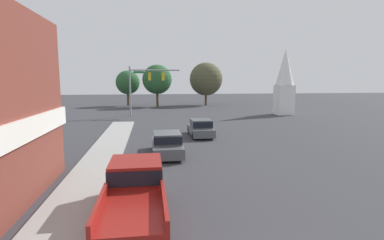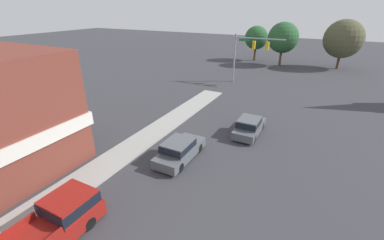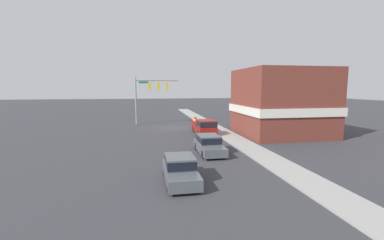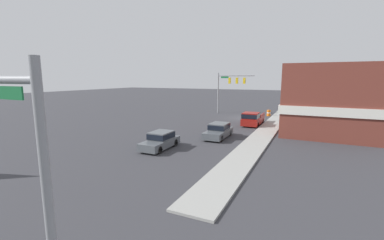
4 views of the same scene
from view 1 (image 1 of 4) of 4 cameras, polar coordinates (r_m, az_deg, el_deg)
name	(u,v)px [view 1 (image 1 of 4)]	position (r m, az deg, el deg)	size (l,w,h in m)	color
far_signal_assembly	(146,80)	(41.31, -8.83, 7.45)	(6.81, 0.49, 6.76)	gray
car_lead	(167,143)	(19.86, -4.79, -4.41)	(1.90, 4.70, 1.55)	black
car_oncoming	(201,127)	(26.37, 1.65, -1.42)	(1.83, 4.38, 1.52)	black
pickup_truck_parked	(135,193)	(11.31, -10.79, -13.42)	(2.08, 5.63, 1.83)	black
church_steeple	(285,80)	(44.74, 17.25, 7.23)	(2.54, 2.54, 9.33)	white
backdrop_tree_left_far	(128,82)	(58.65, -12.15, 7.00)	(4.52, 4.52, 6.73)	#4C3823
backdrop_tree_left_mid	(157,80)	(55.87, -6.67, 7.67)	(5.40, 5.40, 7.73)	#4C3823
backdrop_tree_center	(206,79)	(58.96, 2.68, 7.79)	(6.41, 6.41, 8.30)	#4C3823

